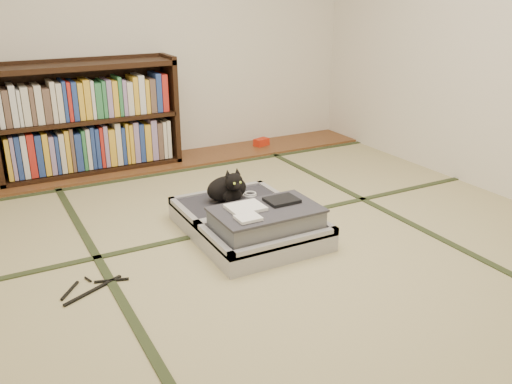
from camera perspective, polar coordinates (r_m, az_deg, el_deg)
name	(u,v)px	position (r m, az deg, el deg)	size (l,w,h in m)	color
floor	(276,249)	(3.36, 2.10, -5.99)	(4.50, 4.50, 0.00)	tan
wood_strip	(166,162)	(5.06, -9.44, 3.18)	(4.00, 0.50, 0.02)	brown
red_item	(261,142)	(5.47, 0.57, 5.28)	(0.15, 0.09, 0.07)	red
tatami_borders	(240,220)	(3.75, -1.72, -2.96)	(4.00, 4.50, 0.01)	#2D381E
bookcase	(88,121)	(4.85, -17.26, 7.17)	(1.52, 0.35, 0.98)	black
suitcase	(251,222)	(3.48, -0.51, -3.16)	(0.73, 0.98, 0.29)	#A1A1A6
cat	(229,188)	(3.67, -2.91, 0.37)	(0.33, 0.33, 0.26)	black
cable_coil	(250,194)	(3.80, -0.67, -0.25)	(0.10, 0.10, 0.02)	white
hanger	(92,288)	(3.07, -16.87, -9.60)	(0.37, 0.25, 0.01)	black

